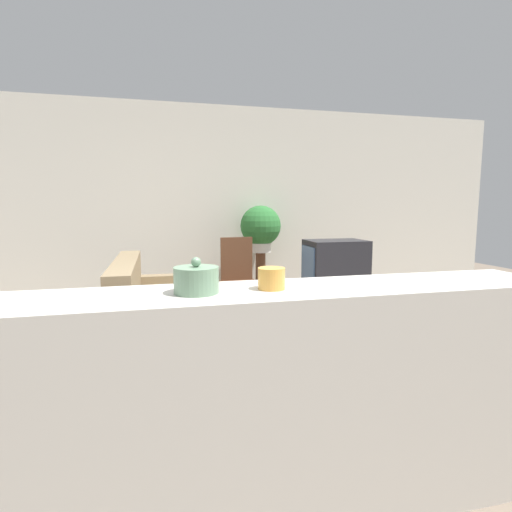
{
  "coord_description": "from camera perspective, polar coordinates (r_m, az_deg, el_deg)",
  "views": [
    {
      "loc": [
        -0.5,
        -2.0,
        1.38
      ],
      "look_at": [
        0.5,
        2.07,
        0.85
      ],
      "focal_mm": 28.0,
      "sensor_mm": 36.0,
      "label": 1
    }
  ],
  "objects": [
    {
      "name": "television",
      "position": [
        4.52,
        11.23,
        -1.21
      ],
      "size": [
        0.66,
        0.44,
        0.54
      ],
      "color": "#232328",
      "rests_on": "tv_stand"
    },
    {
      "name": "wall_back",
      "position": [
        5.45,
        -8.61,
        6.82
      ],
      "size": [
        9.0,
        0.06,
        2.7
      ],
      "color": "silver",
      "rests_on": "ground_plane"
    },
    {
      "name": "tv_stand",
      "position": [
        4.62,
        11.15,
        -7.35
      ],
      "size": [
        0.77,
        0.47,
        0.46
      ],
      "color": "brown",
      "rests_on": "ground_plane"
    },
    {
      "name": "candle_jar",
      "position": [
        1.69,
        2.22,
        -3.22
      ],
      "size": [
        0.12,
        0.12,
        0.09
      ],
      "color": "gold",
      "rests_on": "foreground_counter"
    },
    {
      "name": "wooden_chair",
      "position": [
        4.86,
        -2.52,
        -2.78
      ],
      "size": [
        0.44,
        0.44,
        0.99
      ],
      "color": "brown",
      "rests_on": "ground_plane"
    },
    {
      "name": "ground_plane",
      "position": [
        2.48,
        0.24,
        -26.61
      ],
      "size": [
        14.0,
        14.0,
        0.0
      ],
      "primitive_type": "plane",
      "color": "#756656"
    },
    {
      "name": "plant_stand",
      "position": [
        5.36,
        0.65,
        -3.5
      ],
      "size": [
        0.13,
        0.13,
        0.77
      ],
      "color": "brown",
      "rests_on": "ground_plane"
    },
    {
      "name": "decorative_bowl",
      "position": [
        1.63,
        -8.53,
        -3.37
      ],
      "size": [
        0.18,
        0.18,
        0.15
      ],
      "color": "gray",
      "rests_on": "foreground_counter"
    },
    {
      "name": "potted_plant",
      "position": [
        5.28,
        0.66,
        4.16
      ],
      "size": [
        0.53,
        0.53,
        0.62
      ],
      "color": "white",
      "rests_on": "plant_stand"
    },
    {
      "name": "foreground_counter",
      "position": [
        1.88,
        3.44,
        -20.19
      ],
      "size": [
        2.61,
        0.44,
        1.03
      ],
      "color": "beige",
      "rests_on": "ground_plane"
    },
    {
      "name": "couch",
      "position": [
        3.83,
        -12.87,
        -9.29
      ],
      "size": [
        0.97,
        1.63,
        0.89
      ],
      "color": "#847051",
      "rests_on": "ground_plane"
    }
  ]
}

